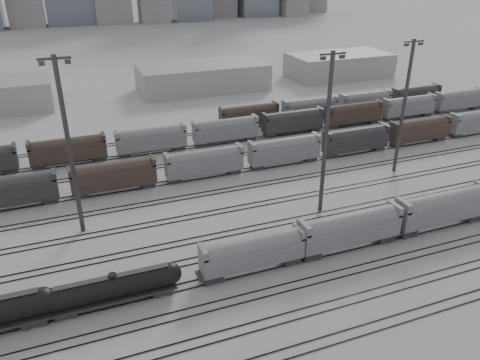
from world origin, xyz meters
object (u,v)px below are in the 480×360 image
object	(u,v)px
hopper_car_a	(253,251)
light_mast_c	(326,131)
tank_car_b	(114,287)
hopper_car_b	(350,228)
hopper_car_c	(443,207)

from	to	relation	value
hopper_car_a	light_mast_c	xyz separation A→B (m)	(17.04, 11.41, 10.86)
tank_car_b	hopper_car_a	size ratio (longest dim) A/B	1.17
hopper_car_a	light_mast_c	size ratio (longest dim) A/B	0.54
hopper_car_a	light_mast_c	bearing A→B (deg)	33.81
hopper_car_b	hopper_car_c	world-z (taller)	hopper_car_c
tank_car_b	hopper_car_c	xyz separation A→B (m)	(50.19, 0.00, 1.19)
hopper_car_c	light_mast_c	xyz separation A→B (m)	(-14.91, 11.41, 10.45)
light_mast_c	hopper_car_a	bearing A→B (deg)	-146.19
tank_car_b	hopper_car_c	bearing A→B (deg)	0.00
tank_car_b	hopper_car_b	size ratio (longest dim) A/B	1.07
hopper_car_a	hopper_car_b	size ratio (longest dim) A/B	0.91
hopper_car_b	hopper_car_a	bearing A→B (deg)	-180.00
hopper_car_a	hopper_car_b	xyz separation A→B (m)	(15.14, 0.00, 0.30)
hopper_car_b	light_mast_c	size ratio (longest dim) A/B	0.60
hopper_car_c	hopper_car_b	bearing A→B (deg)	180.00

